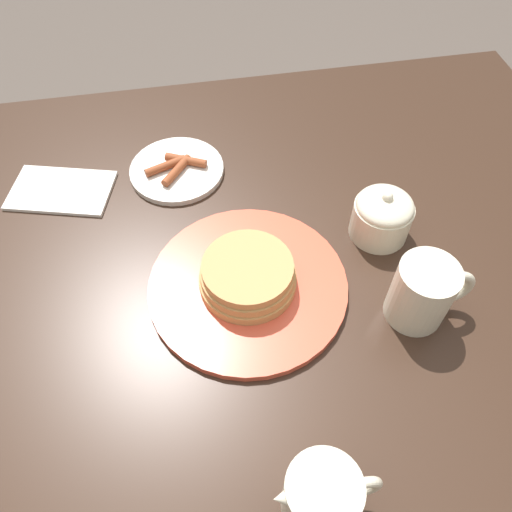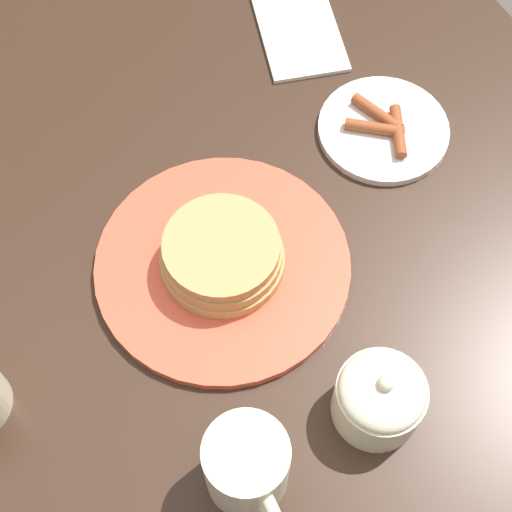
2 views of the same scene
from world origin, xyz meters
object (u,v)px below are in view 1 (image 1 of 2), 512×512
at_px(sugar_bowl, 382,215).
at_px(coffee_mug, 424,292).
at_px(side_plate_bacon, 177,169).
at_px(creamer_pitcher, 320,497).
at_px(napkin, 61,190).
at_px(pancake_plate, 248,281).

bearing_deg(sugar_bowl, coffee_mug, -88.27).
bearing_deg(side_plate_bacon, creamer_pitcher, -79.41).
relative_size(coffee_mug, napkin, 0.61).
xyz_separation_m(sugar_bowl, napkin, (-0.49, 0.18, -0.04)).
relative_size(side_plate_bacon, sugar_bowl, 1.79).
relative_size(side_plate_bacon, creamer_pitcher, 1.35).
height_order(coffee_mug, sugar_bowl, coffee_mug).
relative_size(creamer_pitcher, napkin, 0.64).
xyz_separation_m(side_plate_bacon, creamer_pitcher, (0.10, -0.55, 0.04)).
height_order(sugar_bowl, napkin, sugar_bowl).
distance_m(side_plate_bacon, creamer_pitcher, 0.56).
height_order(pancake_plate, coffee_mug, coffee_mug).
xyz_separation_m(pancake_plate, side_plate_bacon, (-0.08, 0.26, -0.01)).
height_order(pancake_plate, napkin, pancake_plate).
relative_size(side_plate_bacon, coffee_mug, 1.42).
distance_m(coffee_mug, creamer_pitcher, 0.29).
relative_size(pancake_plate, napkin, 1.53).
bearing_deg(pancake_plate, sugar_bowl, 16.91).
height_order(creamer_pitcher, napkin, creamer_pitcher).
relative_size(coffee_mug, sugar_bowl, 1.27).
distance_m(creamer_pitcher, napkin, 0.62).
bearing_deg(coffee_mug, sugar_bowl, 91.73).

